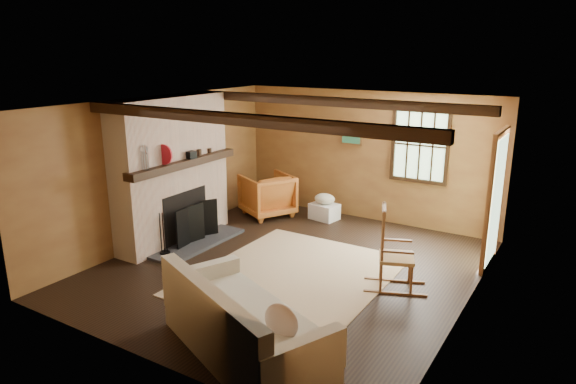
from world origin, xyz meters
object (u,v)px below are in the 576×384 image
Objects in this scene: armchair at (267,195)px; fireplace at (173,176)px; sofa at (241,328)px; rocking_chair at (393,254)px; laundry_basket at (324,211)px.

fireplace is at bearing 12.05° from armchair.
sofa is (2.96, -2.17, -0.80)m from fireplace.
rocking_chair is (3.75, 0.17, -0.62)m from fireplace.
fireplace reaches higher than rocking_chair.
laundry_basket is 0.56× the size of armchair.
sofa is 4.65m from laundry_basket.
laundry_basket is (-2.13, 2.10, -0.33)m from rocking_chair.
sofa is at bearing -73.16° from laundry_basket.
sofa is 4.66× the size of laundry_basket.
fireplace is at bearing 167.29° from sofa.
sofa is 4.74m from armchair.
laundry_basket is at bearing 130.29° from sofa.
fireplace is at bearing -125.38° from laundry_basket.
fireplace is 2.68× the size of armchair.
rocking_chair reaches higher than armchair.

